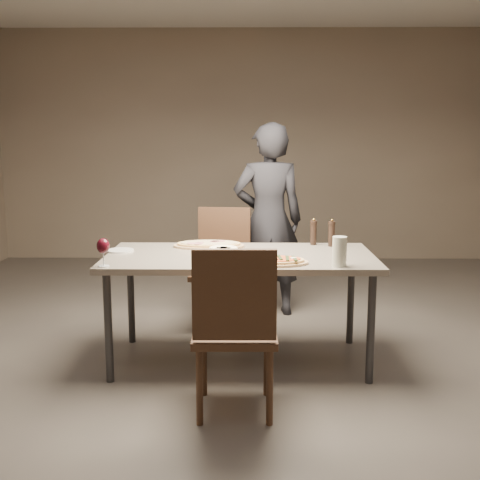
{
  "coord_description": "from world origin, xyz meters",
  "views": [
    {
      "loc": [
        0.05,
        -3.96,
        1.55
      ],
      "look_at": [
        0.0,
        0.0,
        0.85
      ],
      "focal_mm": 45.0,
      "sensor_mm": 36.0,
      "label": 1
    }
  ],
  "objects_px": {
    "chair_far": "(222,260)",
    "diner": "(268,220)",
    "pepper_mill_left": "(332,233)",
    "chair_near": "(235,322)",
    "ham_pizza": "(209,245)",
    "carafe": "(339,252)",
    "dining_table": "(240,263)",
    "zucchini_pizza": "(269,261)",
    "bread_basket": "(223,251)"
  },
  "relations": [
    {
      "from": "chair_far",
      "to": "diner",
      "type": "xyz_separation_m",
      "value": [
        0.38,
        0.29,
        0.29
      ]
    },
    {
      "from": "pepper_mill_left",
      "to": "chair_far",
      "type": "xyz_separation_m",
      "value": [
        -0.81,
        0.52,
        -0.31
      ]
    },
    {
      "from": "pepper_mill_left",
      "to": "chair_near",
      "type": "height_order",
      "value": "chair_near"
    },
    {
      "from": "pepper_mill_left",
      "to": "chair_near",
      "type": "bearing_deg",
      "value": -120.32
    },
    {
      "from": "pepper_mill_left",
      "to": "ham_pizza",
      "type": "bearing_deg",
      "value": -177.75
    },
    {
      "from": "carafe",
      "to": "diner",
      "type": "xyz_separation_m",
      "value": [
        -0.38,
        1.48,
        -0.02
      ]
    },
    {
      "from": "ham_pizza",
      "to": "chair_far",
      "type": "bearing_deg",
      "value": 80.42
    },
    {
      "from": "pepper_mill_left",
      "to": "diner",
      "type": "distance_m",
      "value": 0.92
    },
    {
      "from": "dining_table",
      "to": "chair_far",
      "type": "relative_size",
      "value": 1.89
    },
    {
      "from": "ham_pizza",
      "to": "pepper_mill_left",
      "type": "distance_m",
      "value": 0.89
    },
    {
      "from": "ham_pizza",
      "to": "diner",
      "type": "distance_m",
      "value": 0.96
    },
    {
      "from": "diner",
      "to": "chair_far",
      "type": "bearing_deg",
      "value": 32.3
    },
    {
      "from": "carafe",
      "to": "chair_far",
      "type": "distance_m",
      "value": 1.45
    },
    {
      "from": "chair_far",
      "to": "dining_table",
      "type": "bearing_deg",
      "value": 106.73
    },
    {
      "from": "zucchini_pizza",
      "to": "diner",
      "type": "relative_size",
      "value": 0.3
    },
    {
      "from": "bread_basket",
      "to": "carafe",
      "type": "relative_size",
      "value": 1.04
    },
    {
      "from": "zucchini_pizza",
      "to": "carafe",
      "type": "bearing_deg",
      "value": -11.55
    },
    {
      "from": "zucchini_pizza",
      "to": "diner",
      "type": "bearing_deg",
      "value": 86.42
    },
    {
      "from": "chair_near",
      "to": "carafe",
      "type": "bearing_deg",
      "value": 37.01
    },
    {
      "from": "zucchini_pizza",
      "to": "ham_pizza",
      "type": "bearing_deg",
      "value": 124.56
    },
    {
      "from": "dining_table",
      "to": "chair_near",
      "type": "relative_size",
      "value": 1.85
    },
    {
      "from": "ham_pizza",
      "to": "carafe",
      "type": "height_order",
      "value": "carafe"
    },
    {
      "from": "zucchini_pizza",
      "to": "chair_far",
      "type": "relative_size",
      "value": 0.52
    },
    {
      "from": "zucchini_pizza",
      "to": "carafe",
      "type": "relative_size",
      "value": 2.68
    },
    {
      "from": "ham_pizza",
      "to": "chair_near",
      "type": "bearing_deg",
      "value": -81.45
    },
    {
      "from": "dining_table",
      "to": "carafe",
      "type": "xyz_separation_m",
      "value": [
        0.61,
        -0.35,
        0.15
      ]
    },
    {
      "from": "bread_basket",
      "to": "diner",
      "type": "relative_size",
      "value": 0.12
    },
    {
      "from": "chair_near",
      "to": "chair_far",
      "type": "relative_size",
      "value": 1.02
    },
    {
      "from": "carafe",
      "to": "diner",
      "type": "relative_size",
      "value": 0.11
    },
    {
      "from": "ham_pizza",
      "to": "chair_near",
      "type": "height_order",
      "value": "chair_near"
    },
    {
      "from": "bread_basket",
      "to": "diner",
      "type": "height_order",
      "value": "diner"
    },
    {
      "from": "pepper_mill_left",
      "to": "chair_far",
      "type": "height_order",
      "value": "chair_far"
    },
    {
      "from": "carafe",
      "to": "chair_far",
      "type": "xyz_separation_m",
      "value": [
        -0.77,
        1.19,
        -0.31
      ]
    },
    {
      "from": "zucchini_pizza",
      "to": "chair_near",
      "type": "distance_m",
      "value": 0.64
    },
    {
      "from": "dining_table",
      "to": "chair_near",
      "type": "xyz_separation_m",
      "value": [
        -0.02,
        -0.84,
        -0.15
      ]
    },
    {
      "from": "ham_pizza",
      "to": "chair_far",
      "type": "height_order",
      "value": "chair_far"
    },
    {
      "from": "bread_basket",
      "to": "carafe",
      "type": "xyz_separation_m",
      "value": [
        0.72,
        -0.27,
        0.05
      ]
    },
    {
      "from": "chair_far",
      "to": "ham_pizza",
      "type": "bearing_deg",
      "value": 88.71
    },
    {
      "from": "pepper_mill_left",
      "to": "diner",
      "type": "relative_size",
      "value": 0.12
    },
    {
      "from": "bread_basket",
      "to": "pepper_mill_left",
      "type": "height_order",
      "value": "pepper_mill_left"
    },
    {
      "from": "chair_near",
      "to": "ham_pizza",
      "type": "bearing_deg",
      "value": 100.02
    },
    {
      "from": "zucchini_pizza",
      "to": "bread_basket",
      "type": "height_order",
      "value": "bread_basket"
    },
    {
      "from": "zucchini_pizza",
      "to": "carafe",
      "type": "xyz_separation_m",
      "value": [
        0.43,
        -0.07,
        0.08
      ]
    },
    {
      "from": "ham_pizza",
      "to": "chair_near",
      "type": "relative_size",
      "value": 0.53
    },
    {
      "from": "diner",
      "to": "bread_basket",
      "type": "bearing_deg",
      "value": 69.36
    },
    {
      "from": "dining_table",
      "to": "bread_basket",
      "type": "bearing_deg",
      "value": -142.26
    },
    {
      "from": "carafe",
      "to": "chair_far",
      "type": "height_order",
      "value": "chair_far"
    },
    {
      "from": "dining_table",
      "to": "ham_pizza",
      "type": "distance_m",
      "value": 0.37
    },
    {
      "from": "pepper_mill_left",
      "to": "carafe",
      "type": "xyz_separation_m",
      "value": [
        -0.04,
        -0.67,
        -0.0
      ]
    },
    {
      "from": "ham_pizza",
      "to": "chair_far",
      "type": "relative_size",
      "value": 0.53
    }
  ]
}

